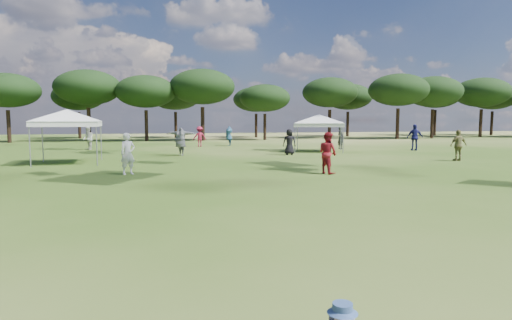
% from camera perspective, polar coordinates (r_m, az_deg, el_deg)
% --- Properties ---
extents(tree_line, '(108.78, 17.63, 7.77)m').
position_cam_1_polar(tree_line, '(49.31, -8.60, 9.05)').
color(tree_line, black).
rests_on(tree_line, ground).
extents(tent_left, '(6.22, 6.22, 3.01)m').
position_cam_1_polar(tent_left, '(23.41, -23.89, 5.89)').
color(tent_left, gray).
rests_on(tent_left, ground).
extents(tent_right, '(6.25, 6.25, 2.87)m').
position_cam_1_polar(tent_right, '(30.03, 8.43, 5.79)').
color(tent_right, gray).
rests_on(tent_right, ground).
extents(festival_crowd, '(30.83, 22.16, 1.88)m').
position_cam_1_polar(festival_crowd, '(27.21, -10.60, 2.49)').
color(festival_crowd, beige).
rests_on(festival_crowd, ground).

